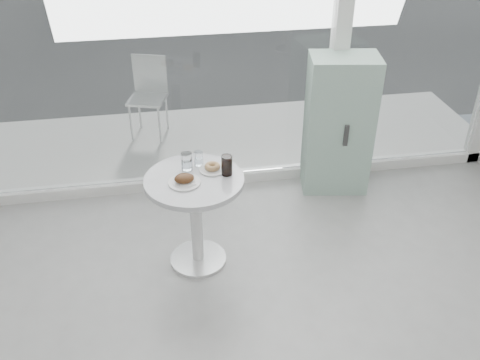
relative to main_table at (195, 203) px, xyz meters
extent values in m
cube|color=white|center=(0.50, 1.10, -0.50)|extent=(5.00, 0.12, 0.10)
cube|color=white|center=(1.40, 1.10, 0.95)|extent=(0.14, 0.14, 3.00)
cube|color=white|center=(-0.27, 1.10, 0.85)|extent=(3.21, 0.02, 2.60)
cube|color=white|center=(2.17, 1.10, 0.85)|extent=(1.41, 0.02, 2.60)
cylinder|color=silver|center=(0.00, 0.00, -0.54)|extent=(0.44, 0.44, 0.03)
cylinder|color=silver|center=(0.00, 0.00, -0.18)|extent=(0.09, 0.09, 0.70)
cylinder|color=silver|center=(0.00, 0.00, 0.20)|extent=(0.72, 0.72, 0.04)
cube|color=white|center=(0.50, 1.90, -0.53)|extent=(5.60, 1.60, 0.05)
cube|color=#85AA99|center=(1.38, 0.88, 0.09)|extent=(0.65, 0.48, 1.28)
cube|color=#333333|center=(1.38, 0.67, 0.09)|extent=(0.04, 0.03, 0.20)
cylinder|color=silver|center=(-0.51, 2.01, -0.29)|extent=(0.02, 0.02, 0.41)
cylinder|color=silver|center=(-0.21, 1.92, -0.29)|extent=(0.02, 0.02, 0.41)
cylinder|color=silver|center=(-0.41, 2.31, -0.29)|extent=(0.02, 0.02, 0.41)
cylinder|color=silver|center=(-0.11, 2.22, -0.29)|extent=(0.02, 0.02, 0.41)
cube|color=silver|center=(-0.31, 2.11, -0.08)|extent=(0.46, 0.46, 0.03)
cube|color=silver|center=(-0.26, 2.28, 0.14)|extent=(0.36, 0.13, 0.41)
cylinder|color=silver|center=(-0.07, -0.05, 0.23)|extent=(0.23, 0.23, 0.01)
cube|color=white|center=(-0.05, -0.06, 0.24)|extent=(0.11, 0.11, 0.00)
ellipsoid|color=#371F0F|center=(-0.07, -0.05, 0.26)|extent=(0.14, 0.11, 0.06)
ellipsoid|color=#371F0F|center=(-0.04, -0.03, 0.25)|extent=(0.07, 0.06, 0.04)
cylinder|color=silver|center=(0.14, 0.09, 0.23)|extent=(0.20, 0.20, 0.01)
torus|color=#A97F4D|center=(0.14, 0.09, 0.25)|extent=(0.11, 0.11, 0.04)
cylinder|color=white|center=(-0.04, 0.13, 0.29)|extent=(0.08, 0.08, 0.13)
cylinder|color=white|center=(-0.04, 0.13, 0.26)|extent=(0.07, 0.07, 0.07)
cylinder|color=white|center=(0.05, 0.18, 0.27)|extent=(0.07, 0.07, 0.11)
cylinder|color=white|center=(0.05, 0.18, 0.25)|extent=(0.06, 0.06, 0.06)
cylinder|color=white|center=(0.24, 0.01, 0.30)|extent=(0.08, 0.08, 0.15)
cylinder|color=black|center=(0.24, 0.01, 0.29)|extent=(0.07, 0.07, 0.14)
camera|label=1|loc=(-0.21, -3.22, 2.27)|focal=40.00mm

